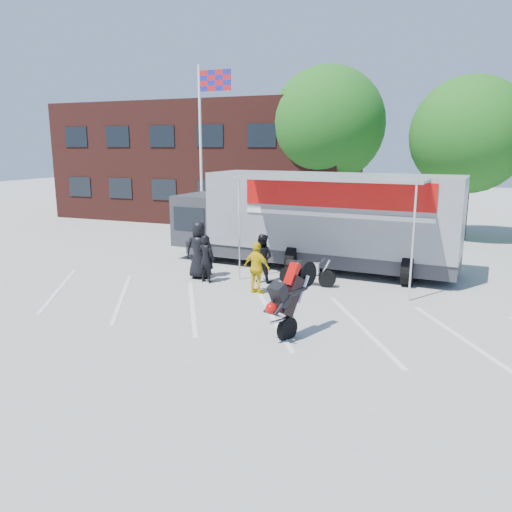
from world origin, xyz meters
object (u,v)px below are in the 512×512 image
Objects in this scene: stunt_bike_rider at (303,332)px; spectator_hivis at (257,268)px; spectator_leather_c at (262,258)px; tree_mid at (469,135)px; spectator_leather_a at (199,250)px; transporter_truck at (316,267)px; parked_motorcycle at (307,286)px; spectator_leather_b at (206,259)px; flagpole at (205,133)px; tree_left at (327,125)px.

spectator_hivis is at bearing 152.19° from stunt_bike_rider.
tree_mid is at bearing -118.46° from spectator_leather_c.
spectator_hivis reaches higher than stunt_bike_rider.
spectator_leather_a is 2.70m from spectator_hivis.
transporter_truck is 6.82× the size of spectator_hivis.
spectator_hivis is (-1.21, -1.41, 0.80)m from parked_motorcycle.
transporter_truck is 5.54× the size of stunt_bike_rider.
spectator_leather_a is 2.20m from spectator_leather_c.
flagpole is at bearing -53.82° from spectator_leather_b.
spectator_leather_b is at bearing -2.05° from spectator_hivis.
flagpole is 4.03× the size of spectator_leather_a.
parked_motorcycle is 4.18m from stunt_bike_rider.
tree_left reaches higher than stunt_bike_rider.
transporter_truck is at bearing 123.86° from stunt_bike_rider.
stunt_bike_rider is at bearing -78.25° from tree_left.
tree_mid is 10.87m from transporter_truck.
spectator_hivis is (1.06, -13.17, -4.76)m from tree_left.
spectator_leather_a is at bearing -127.08° from tree_mid.
transporter_truck reaches higher than spectator_leather_c.
spectator_hivis is at bearing -116.02° from tree_mid.
spectator_hivis is at bearing -85.40° from tree_left.
tree_left reaches higher than spectator_leather_a.
flagpole is at bearing 45.34° from parked_motorcycle.
spectator_hivis is (0.33, -1.29, -0.01)m from spectator_leather_c.
spectator_leather_c is (4.98, -5.88, -4.24)m from flagpole.
transporter_truck is at bearing 4.88° from parked_motorcycle.
transporter_truck is at bearing -87.92° from spectator_hivis.
tree_left is 10.95m from transporter_truck.
tree_left reaches higher than spectator_leather_b.
spectator_hivis is (2.04, -0.60, 0.00)m from spectator_leather_b.
spectator_leather_c is at bearing -148.27° from spectator_leather_b.
spectator_leather_b is at bearing 164.83° from stunt_bike_rider.
spectator_leather_b is 1.00× the size of spectator_hivis.
spectator_leather_c is (1.72, 0.69, 0.01)m from spectator_leather_b.
transporter_truck reaches higher than spectator_hivis.
transporter_truck is 5.52× the size of spectator_leather_a.
parked_motorcycle is 1.18× the size of spectator_hivis.
tree_left is 13.07m from spectator_leather_a.
tree_left is 5.38× the size of spectator_leather_b.
spectator_leather_b is at bearing -63.59° from flagpole.
spectator_hivis is (-0.86, -3.93, 0.80)m from transporter_truck.
parked_motorcycle is (-4.73, -10.76, -4.94)m from tree_mid.
flagpole is 4.98× the size of spectator_hivis.
tree_left is at bearing 123.82° from stunt_bike_rider.
flagpole is at bearing -39.15° from spectator_hivis.
stunt_bike_rider is at bearing 152.54° from spectator_leather_b.
transporter_truck is 6.72m from stunt_bike_rider.
tree_left is at bearing -84.70° from spectator_leather_b.
stunt_bike_rider is at bearing 127.30° from spectator_leather_a.
flagpole is 0.73× the size of transporter_truck.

